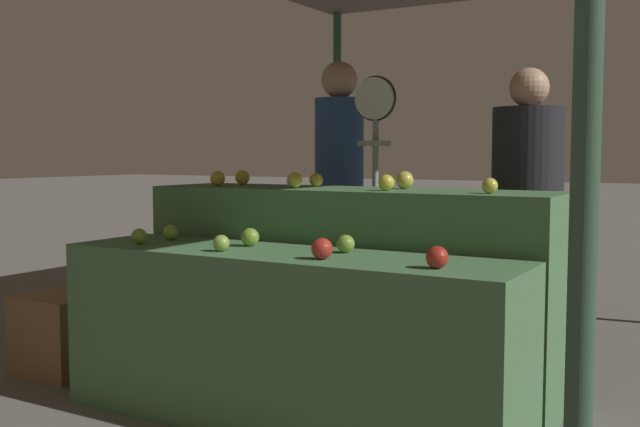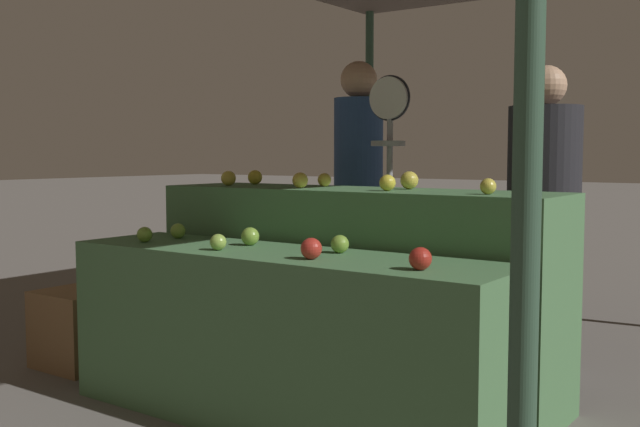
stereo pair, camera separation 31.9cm
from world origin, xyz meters
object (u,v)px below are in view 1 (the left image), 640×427
Objects in this scene: person_vendor_at_scale at (339,176)px; wooden_crate_side at (65,333)px; person_customer_left at (527,196)px; produce_scale at (375,155)px.

wooden_crate_side is at bearing 51.02° from person_vendor_at_scale.
person_customer_left is at bearing 34.40° from wooden_crate_side.
wooden_crate_side is at bearing 42.32° from person_customer_left.
produce_scale is 2.02m from wooden_crate_side.
produce_scale is 0.53m from person_vendor_at_scale.
person_vendor_at_scale is at bearing 142.96° from produce_scale.
produce_scale is at bearing 41.46° from wooden_crate_side.
person_vendor_at_scale is 1.07× the size of person_customer_left.
person_customer_left is at bearing 172.35° from person_vendor_at_scale.
person_customer_left reaches higher than produce_scale.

